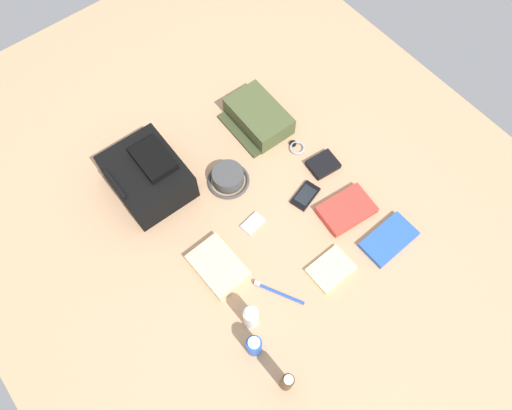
% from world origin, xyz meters
% --- Properties ---
extents(ground_plane, '(2.64, 2.02, 0.02)m').
position_xyz_m(ground_plane, '(0.00, 0.00, -0.01)').
color(ground_plane, tan).
rests_on(ground_plane, ground).
extents(backpack, '(0.30, 0.25, 0.17)m').
position_xyz_m(backpack, '(0.33, 0.25, 0.07)').
color(backpack, black).
rests_on(backpack, ground_plane).
extents(toiletry_pouch, '(0.27, 0.21, 0.08)m').
position_xyz_m(toiletry_pouch, '(0.30, -0.25, 0.04)').
color(toiletry_pouch, '#47512D').
rests_on(toiletry_pouch, ground_plane).
extents(bucket_hat, '(0.16, 0.16, 0.06)m').
position_xyz_m(bucket_hat, '(0.16, 0.01, 0.03)').
color(bucket_hat, '#424242').
rests_on(bucket_hat, ground_plane).
extents(cologne_bottle, '(0.04, 0.04, 0.16)m').
position_xyz_m(cologne_bottle, '(-0.54, 0.31, 0.08)').
color(cologne_bottle, '#473319').
rests_on(cologne_bottle, ground_plane).
extents(deodorant_spray, '(0.05, 0.05, 0.11)m').
position_xyz_m(deodorant_spray, '(-0.39, 0.32, 0.05)').
color(deodorant_spray, blue).
rests_on(deodorant_spray, ground_plane).
extents(toothpaste_tube, '(0.05, 0.05, 0.13)m').
position_xyz_m(toothpaste_tube, '(-0.31, 0.27, 0.06)').
color(toothpaste_tube, white).
rests_on(toothpaste_tube, ground_plane).
extents(paperback_novel, '(0.12, 0.20, 0.02)m').
position_xyz_m(paperback_novel, '(-0.40, -0.30, 0.01)').
color(paperback_novel, blue).
rests_on(paperback_novel, ground_plane).
extents(travel_guidebook, '(0.15, 0.21, 0.03)m').
position_xyz_m(travel_guidebook, '(-0.22, -0.26, 0.01)').
color(travel_guidebook, red).
rests_on(travel_guidebook, ground_plane).
extents(cell_phone, '(0.09, 0.13, 0.01)m').
position_xyz_m(cell_phone, '(-0.07, -0.18, 0.01)').
color(cell_phone, black).
rests_on(cell_phone, ground_plane).
extents(media_player, '(0.06, 0.09, 0.01)m').
position_xyz_m(media_player, '(-0.04, 0.04, 0.01)').
color(media_player, '#B7B7BC').
rests_on(media_player, ground_plane).
extents(wristwatch, '(0.07, 0.06, 0.01)m').
position_xyz_m(wristwatch, '(0.11, -0.30, 0.01)').
color(wristwatch, '#99999E').
rests_on(wristwatch, ground_plane).
extents(toothbrush, '(0.17, 0.10, 0.02)m').
position_xyz_m(toothbrush, '(-0.29, 0.14, 0.01)').
color(toothbrush, blue).
rests_on(toothbrush, ground_plane).
extents(wallet, '(0.10, 0.12, 0.02)m').
position_xyz_m(wallet, '(-0.02, -0.32, 0.01)').
color(wallet, black).
rests_on(wallet, ground_plane).
extents(notepad, '(0.11, 0.15, 0.02)m').
position_xyz_m(notepad, '(-0.35, -0.06, 0.01)').
color(notepad, beige).
rests_on(notepad, ground_plane).
extents(folded_towel, '(0.20, 0.15, 0.04)m').
position_xyz_m(folded_towel, '(-0.09, 0.25, 0.02)').
color(folded_towel, beige).
rests_on(folded_towel, ground_plane).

